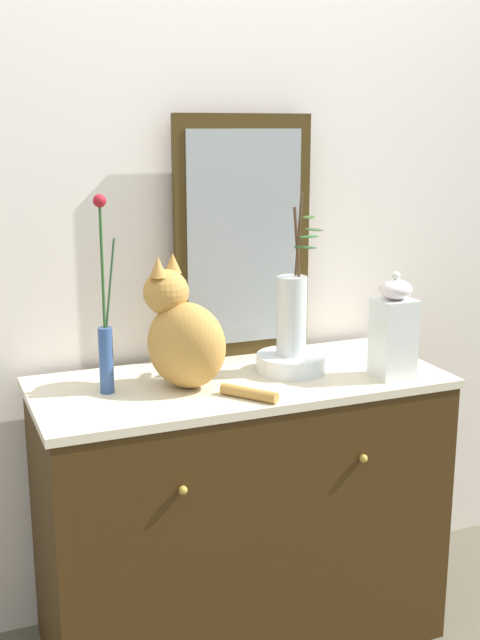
{
  "coord_description": "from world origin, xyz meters",
  "views": [
    {
      "loc": [
        -0.85,
        -2.09,
        1.6
      ],
      "look_at": [
        0.0,
        0.0,
        1.05
      ],
      "focal_mm": 44.69,
      "sensor_mm": 36.0,
      "label": 1
    }
  ],
  "objects_px": {
    "cat_sitting": "(183,335)",
    "jar_lidded_porcelain": "(394,330)",
    "sideboard": "(240,511)",
    "bowl_porcelain": "(291,363)",
    "mirror_leaning": "(243,238)",
    "vase_slim_green": "(105,335)",
    "vase_glass_clear": "(292,312)"
  },
  "relations": [
    {
      "from": "mirror_leaning",
      "to": "vase_glass_clear",
      "type": "bearing_deg",
      "value": -74.73
    },
    {
      "from": "mirror_leaning",
      "to": "vase_slim_green",
      "type": "bearing_deg",
      "value": -156.65
    },
    {
      "from": "vase_glass_clear",
      "to": "jar_lidded_porcelain",
      "type": "distance_m",
      "value": 0.31
    },
    {
      "from": "sideboard",
      "to": "bowl_porcelain",
      "type": "xyz_separation_m",
      "value": [
        0.17,
        0.01,
        0.46
      ]
    },
    {
      "from": "sideboard",
      "to": "vase_slim_green",
      "type": "relative_size",
      "value": 2.21
    },
    {
      "from": "sideboard",
      "to": "bowl_porcelain",
      "type": "relative_size",
      "value": 5.79
    },
    {
      "from": "mirror_leaning",
      "to": "vase_glass_clear",
      "type": "relative_size",
      "value": 1.58
    },
    {
      "from": "cat_sitting",
      "to": "bowl_porcelain",
      "type": "height_order",
      "value": "cat_sitting"
    },
    {
      "from": "mirror_leaning",
      "to": "vase_glass_clear",
      "type": "xyz_separation_m",
      "value": [
        0.06,
        -0.23,
        -0.2
      ]
    },
    {
      "from": "bowl_porcelain",
      "to": "mirror_leaning",
      "type": "bearing_deg",
      "value": 104.96
    },
    {
      "from": "cat_sitting",
      "to": "bowl_porcelain",
      "type": "relative_size",
      "value": 1.84
    },
    {
      "from": "mirror_leaning",
      "to": "sideboard",
      "type": "bearing_deg",
      "value": -114.29
    },
    {
      "from": "cat_sitting",
      "to": "vase_slim_green",
      "type": "relative_size",
      "value": 0.7
    },
    {
      "from": "sideboard",
      "to": "cat_sitting",
      "type": "height_order",
      "value": "cat_sitting"
    },
    {
      "from": "mirror_leaning",
      "to": "cat_sitting",
      "type": "bearing_deg",
      "value": -139.1
    },
    {
      "from": "cat_sitting",
      "to": "jar_lidded_porcelain",
      "type": "distance_m",
      "value": 0.62
    },
    {
      "from": "cat_sitting",
      "to": "bowl_porcelain",
      "type": "xyz_separation_m",
      "value": [
        0.35,
        0.01,
        -0.13
      ]
    },
    {
      "from": "vase_slim_green",
      "to": "vase_glass_clear",
      "type": "distance_m",
      "value": 0.57
    },
    {
      "from": "cat_sitting",
      "to": "jar_lidded_porcelain",
      "type": "height_order",
      "value": "cat_sitting"
    },
    {
      "from": "bowl_porcelain",
      "to": "vase_glass_clear",
      "type": "height_order",
      "value": "vase_glass_clear"
    },
    {
      "from": "cat_sitting",
      "to": "vase_glass_clear",
      "type": "bearing_deg",
      "value": 2.25
    },
    {
      "from": "sideboard",
      "to": "vase_slim_green",
      "type": "xyz_separation_m",
      "value": [
        -0.39,
        0.02,
        0.6
      ]
    },
    {
      "from": "sideboard",
      "to": "cat_sitting",
      "type": "relative_size",
      "value": 3.15
    },
    {
      "from": "jar_lidded_porcelain",
      "to": "vase_slim_green",
      "type": "bearing_deg",
      "value": 167.83
    },
    {
      "from": "vase_glass_clear",
      "to": "cat_sitting",
      "type": "bearing_deg",
      "value": -177.75
    },
    {
      "from": "mirror_leaning",
      "to": "bowl_porcelain",
      "type": "bearing_deg",
      "value": -75.04
    },
    {
      "from": "sideboard",
      "to": "vase_glass_clear",
      "type": "distance_m",
      "value": 0.64
    },
    {
      "from": "vase_glass_clear",
      "to": "sideboard",
      "type": "bearing_deg",
      "value": -177.43
    },
    {
      "from": "vase_slim_green",
      "to": "jar_lidded_porcelain",
      "type": "bearing_deg",
      "value": -12.17
    },
    {
      "from": "sideboard",
      "to": "cat_sitting",
      "type": "distance_m",
      "value": 0.61
    },
    {
      "from": "vase_slim_green",
      "to": "cat_sitting",
      "type": "bearing_deg",
      "value": -8.02
    },
    {
      "from": "mirror_leaning",
      "to": "bowl_porcelain",
      "type": "relative_size",
      "value": 3.63
    }
  ]
}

